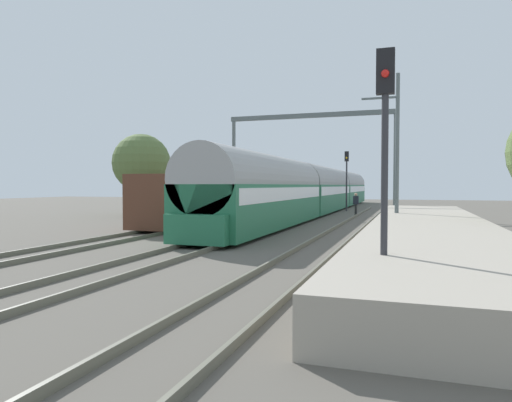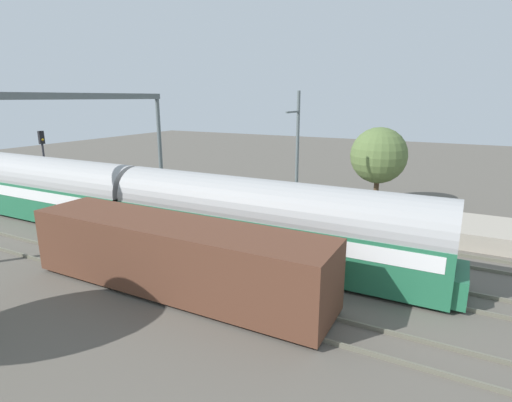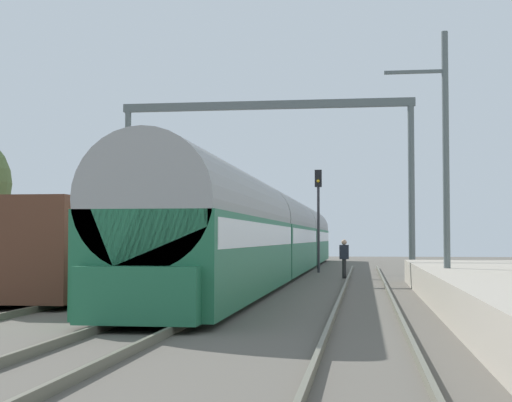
{
  "view_description": "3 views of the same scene",
  "coord_description": "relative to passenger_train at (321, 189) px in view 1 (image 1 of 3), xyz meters",
  "views": [
    {
      "loc": [
        7.36,
        -17.77,
        2.32
      ],
      "look_at": [
        0.0,
        4.12,
        1.53
      ],
      "focal_mm": 32.26,
      "sensor_mm": 36.0,
      "label": 1
    },
    {
      "loc": [
        -16.05,
        -2.28,
        7.62
      ],
      "look_at": [
        0.4,
        6.32,
        2.81
      ],
      "focal_mm": 28.17,
      "sensor_mm": 36.0,
      "label": 2
    },
    {
      "loc": [
        4.26,
        -17.18,
        1.79
      ],
      "look_at": [
        0.0,
        13.95,
        3.27
      ],
      "focal_mm": 55.31,
      "sensor_mm": 36.0,
      "label": 3
    }
  ],
  "objects": [
    {
      "name": "person_crossing",
      "position": [
        3.38,
        -3.59,
        -0.94
      ],
      "size": [
        0.42,
        0.27,
        1.73
      ],
      "rotation": [
        0.0,
        0.0,
        3.06
      ],
      "color": "#282828",
      "rests_on": "ground"
    },
    {
      "name": "track_east",
      "position": [
        4.3,
        -21.85,
        -1.89
      ],
      "size": [
        1.52,
        60.0,
        0.16
      ],
      "color": "#646252",
      "rests_on": "ground"
    },
    {
      "name": "freight_car",
      "position": [
        -4.3,
        -14.33,
        -0.5
      ],
      "size": [
        2.8,
        13.0,
        2.7
      ],
      "color": "#563323",
      "rests_on": "ground"
    },
    {
      "name": "track_west",
      "position": [
        0.0,
        -21.85,
        -1.89
      ],
      "size": [
        1.52,
        60.0,
        0.16
      ],
      "color": "#646252",
      "rests_on": "ground"
    },
    {
      "name": "passenger_train",
      "position": [
        0.0,
        0.0,
        0.0
      ],
      "size": [
        2.93,
        49.2,
        3.82
      ],
      "color": "#236B47",
      "rests_on": "ground"
    },
    {
      "name": "ground",
      "position": [
        0.0,
        -21.85,
        -1.97
      ],
      "size": [
        120.0,
        120.0,
        0.0
      ],
      "primitive_type": "plane",
      "color": "#59544B"
    },
    {
      "name": "railway_signal_far",
      "position": [
        1.92,
        2.11,
        1.43
      ],
      "size": [
        0.36,
        0.3,
        5.36
      ],
      "color": "#2D2D33",
      "rests_on": "ground"
    },
    {
      "name": "catenary_gantry",
      "position": [
        0.0,
        -4.65,
        3.7
      ],
      "size": [
        13.01,
        0.28,
        7.86
      ],
      "color": "#576163",
      "rests_on": "ground"
    },
    {
      "name": "railway_signal_near",
      "position": [
        6.86,
        -29.97,
        1.26
      ],
      "size": [
        0.36,
        0.3,
        5.05
      ],
      "color": "#2D2D33",
      "rests_on": "ground"
    },
    {
      "name": "catenary_pole_east_mid",
      "position": [
        6.66,
        -15.07,
        2.18
      ],
      "size": [
        1.9,
        0.2,
        8.0
      ],
      "color": "#576163",
      "rests_on": "ground"
    },
    {
      "name": "platform",
      "position": [
        8.12,
        -19.85,
        -1.52
      ],
      "size": [
        4.4,
        28.0,
        0.9
      ],
      "color": "#A39989",
      "rests_on": "ground"
    },
    {
      "name": "track_far_west",
      "position": [
        -4.3,
        -21.85,
        -1.89
      ],
      "size": [
        1.52,
        60.0,
        0.16
      ],
      "color": "#646252",
      "rests_on": "ground"
    },
    {
      "name": "tree_west_background",
      "position": [
        -12.05,
        -9.24,
        2.05
      ],
      "size": [
        4.37,
        4.37,
        6.21
      ],
      "color": "#4C3826",
      "rests_on": "ground"
    }
  ]
}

